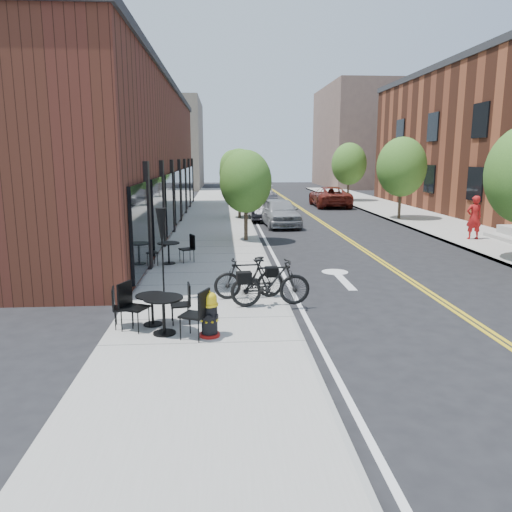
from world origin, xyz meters
name	(u,v)px	position (x,y,z in m)	size (l,w,h in m)	color
ground	(286,302)	(0.00, 0.00, 0.00)	(120.00, 120.00, 0.00)	black
sidewalk_near	(214,238)	(-2.00, 10.00, 0.06)	(4.00, 70.00, 0.12)	#9E9B93
sidewalk_far	(473,235)	(10.00, 10.00, 0.06)	(4.00, 70.00, 0.12)	#9E9B93
building_near	(125,159)	(-6.50, 14.00, 3.50)	(5.00, 28.00, 7.00)	#492317
bg_building_left	(167,145)	(-8.00, 48.00, 5.00)	(8.00, 14.00, 10.00)	#726656
bg_building_right	(364,137)	(16.00, 50.00, 6.00)	(10.00, 16.00, 12.00)	brown
tree_near_a	(246,182)	(-0.60, 9.00, 2.60)	(2.20, 2.20, 3.81)	#382B1E
tree_near_b	(239,173)	(-0.60, 17.00, 2.71)	(2.30, 2.30, 3.98)	#382B1E
tree_near_c	(236,172)	(-0.60, 25.00, 2.53)	(2.10, 2.10, 3.67)	#382B1E
tree_near_d	(233,166)	(-0.60, 33.00, 2.79)	(2.40, 2.40, 4.11)	#382B1E
tree_far_b	(402,167)	(8.60, 16.00, 3.06)	(2.80, 2.80, 4.62)	#382B1E
tree_far_c	(349,164)	(8.60, 28.00, 3.06)	(2.80, 2.80, 4.62)	#382B1E
fire_hydrant	(209,315)	(-1.87, -2.63, 0.57)	(0.54, 0.54, 0.94)	maroon
bicycle_left	(249,278)	(-0.94, 0.04, 0.65)	(0.50, 1.77, 1.07)	black
bicycle_right	(271,282)	(-0.47, -0.66, 0.70)	(0.55, 1.93, 1.16)	black
bistro_set_a	(164,310)	(-2.79, -2.43, 0.62)	(1.86, 1.19, 0.99)	black
bistro_set_b	(152,305)	(-3.10, -1.86, 0.55)	(1.62, 0.78, 0.86)	black
bistro_set_c	(169,250)	(-3.40, 4.35, 0.59)	(1.74, 1.10, 0.93)	black
patio_umbrella	(162,235)	(-3.07, -0.01, 1.77)	(0.37, 0.37, 2.30)	black
parked_car_a	(280,212)	(1.43, 14.12, 0.75)	(1.77, 4.40, 1.50)	gray
parked_car_b	(263,206)	(0.80, 17.08, 0.76)	(1.61, 4.61, 1.52)	black
parked_car_c	(262,194)	(1.60, 27.97, 0.67)	(1.88, 4.62, 1.34)	silver
parked_car_far	(330,197)	(6.30, 24.28, 0.74)	(2.47, 5.35, 1.49)	maroon
pedestrian	(474,217)	(9.24, 8.61, 1.06)	(0.69, 0.45, 1.88)	#AA1617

